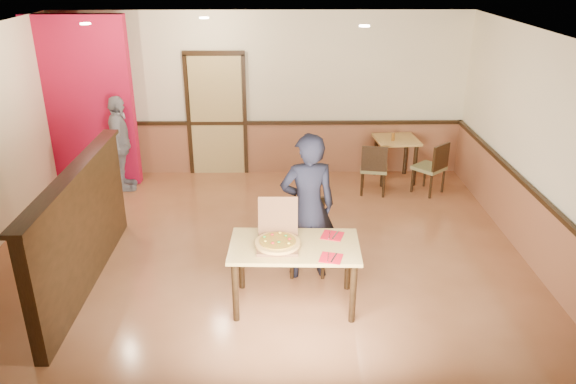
# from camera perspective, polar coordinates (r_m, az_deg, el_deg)

# --- Properties ---
(floor) EXTENTS (7.00, 7.00, 0.00)m
(floor) POSITION_cam_1_polar(r_m,az_deg,el_deg) (7.05, -3.18, -8.14)
(floor) COLOR #B16D44
(floor) RESTS_ON ground
(ceiling) EXTENTS (7.00, 7.00, 0.00)m
(ceiling) POSITION_cam_1_polar(r_m,az_deg,el_deg) (6.08, -3.77, 15.02)
(ceiling) COLOR black
(ceiling) RESTS_ON wall_back
(wall_back) EXTENTS (7.00, 0.00, 7.00)m
(wall_back) POSITION_cam_1_polar(r_m,az_deg,el_deg) (9.78, -2.59, 9.81)
(wall_back) COLOR beige
(wall_back) RESTS_ON floor
(wall_right) EXTENTS (0.00, 7.00, 7.00)m
(wall_right) POSITION_cam_1_polar(r_m,az_deg,el_deg) (7.18, 25.74, 2.46)
(wall_right) COLOR beige
(wall_right) RESTS_ON floor
(wainscot_back) EXTENTS (7.00, 0.04, 0.90)m
(wainscot_back) POSITION_cam_1_polar(r_m,az_deg,el_deg) (10.02, -2.50, 4.48)
(wainscot_back) COLOR #955B3B
(wainscot_back) RESTS_ON floor
(chair_rail_back) EXTENTS (7.00, 0.06, 0.06)m
(chair_rail_back) POSITION_cam_1_polar(r_m,az_deg,el_deg) (9.86, -2.55, 7.03)
(chair_rail_back) COLOR black
(chair_rail_back) RESTS_ON wall_back
(wainscot_right) EXTENTS (0.04, 7.00, 0.90)m
(wainscot_right) POSITION_cam_1_polar(r_m,az_deg,el_deg) (7.52, 24.29, -4.31)
(wainscot_right) COLOR #955B3B
(wainscot_right) RESTS_ON floor
(chair_rail_right) EXTENTS (0.06, 7.00, 0.06)m
(chair_rail_right) POSITION_cam_1_polar(r_m,az_deg,el_deg) (7.32, 24.74, -1.04)
(chair_rail_right) COLOR black
(chair_rail_right) RESTS_ON wall_right
(back_door) EXTENTS (0.90, 0.06, 2.10)m
(back_door) POSITION_cam_1_polar(r_m,az_deg,el_deg) (9.89, -7.24, 7.70)
(back_door) COLOR tan
(back_door) RESTS_ON wall_back
(booth_partition) EXTENTS (0.20, 3.10, 1.44)m
(booth_partition) POSITION_cam_1_polar(r_m,az_deg,el_deg) (6.90, -20.24, -3.41)
(booth_partition) COLOR black
(booth_partition) RESTS_ON floor
(red_accent_panel) EXTENTS (1.60, 0.20, 2.78)m
(red_accent_panel) POSITION_cam_1_polar(r_m,az_deg,el_deg) (9.83, -20.02, 8.51)
(red_accent_panel) COLOR #B10C30
(red_accent_panel) RESTS_ON floor
(spot_a) EXTENTS (0.14, 0.14, 0.02)m
(spot_a) POSITION_cam_1_polar(r_m,az_deg,el_deg) (8.28, -19.89, 15.79)
(spot_a) COLOR beige
(spot_a) RESTS_ON ceiling
(spot_b) EXTENTS (0.14, 0.14, 0.02)m
(spot_b) POSITION_cam_1_polar(r_m,az_deg,el_deg) (8.63, -8.52, 17.10)
(spot_b) COLOR beige
(spot_b) RESTS_ON ceiling
(spot_c) EXTENTS (0.14, 0.14, 0.02)m
(spot_c) POSITION_cam_1_polar(r_m,az_deg,el_deg) (7.64, 7.77, 16.38)
(spot_c) COLOR beige
(spot_c) RESTS_ON ceiling
(main_table) EXTENTS (1.43, 0.85, 0.75)m
(main_table) POSITION_cam_1_polar(r_m,az_deg,el_deg) (6.13, 0.66, -6.28)
(main_table) COLOR tan
(main_table) RESTS_ON floor
(diner_chair) EXTENTS (0.46, 0.46, 0.91)m
(diner_chair) POSITION_cam_1_polar(r_m,az_deg,el_deg) (6.89, 1.95, -4.11)
(diner_chair) COLOR olive
(diner_chair) RESTS_ON floor
(side_chair_left) EXTENTS (0.49, 0.49, 0.86)m
(side_chair_left) POSITION_cam_1_polar(r_m,az_deg,el_deg) (9.16, 8.72, 2.51)
(side_chair_left) COLOR olive
(side_chair_left) RESTS_ON floor
(side_chair_right) EXTENTS (0.61, 0.61, 0.87)m
(side_chair_right) POSITION_cam_1_polar(r_m,az_deg,el_deg) (9.37, 14.48, 2.56)
(side_chair_right) COLOR olive
(side_chair_right) RESTS_ON floor
(side_table) EXTENTS (0.76, 0.76, 0.75)m
(side_table) POSITION_cam_1_polar(r_m,az_deg,el_deg) (9.77, 10.89, 4.38)
(side_table) COLOR tan
(side_table) RESTS_ON floor
(diner) EXTENTS (0.72, 0.53, 1.81)m
(diner) POSITION_cam_1_polar(r_m,az_deg,el_deg) (6.58, 2.02, -1.55)
(diner) COLOR black
(diner) RESTS_ON floor
(passerby) EXTENTS (0.54, 0.98, 1.58)m
(passerby) POSITION_cam_1_polar(r_m,az_deg,el_deg) (9.55, -16.67, 4.70)
(passerby) COLOR gray
(passerby) RESTS_ON floor
(pizza_box) EXTENTS (0.44, 0.52, 0.46)m
(pizza_box) POSITION_cam_1_polar(r_m,az_deg,el_deg) (6.05, -1.05, -4.90)
(pizza_box) COLOR brown
(pizza_box) RESTS_ON main_table
(pizza) EXTENTS (0.64, 0.64, 0.03)m
(pizza) POSITION_cam_1_polar(r_m,az_deg,el_deg) (6.02, -1.06, -5.20)
(pizza) COLOR #DEA850
(pizza) RESTS_ON pizza_box
(napkin_near) EXTENTS (0.28, 0.28, 0.01)m
(napkin_near) POSITION_cam_1_polar(r_m,az_deg,el_deg) (5.85, 4.39, -6.70)
(napkin_near) COLOR red
(napkin_near) RESTS_ON main_table
(napkin_far) EXTENTS (0.29, 0.29, 0.01)m
(napkin_far) POSITION_cam_1_polar(r_m,az_deg,el_deg) (6.29, 4.52, -4.43)
(napkin_far) COLOR red
(napkin_far) RESTS_ON main_table
(condiment) EXTENTS (0.05, 0.05, 0.13)m
(condiment) POSITION_cam_1_polar(r_m,az_deg,el_deg) (9.59, 10.63, 5.55)
(condiment) COLOR brown
(condiment) RESTS_ON side_table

